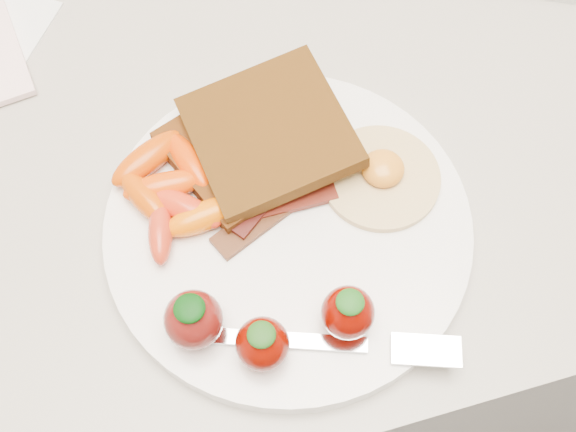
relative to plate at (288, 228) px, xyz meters
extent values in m
cube|color=gray|center=(0.03, 0.14, -0.46)|extent=(2.00, 0.60, 0.90)
cylinder|color=white|center=(0.00, 0.00, 0.00)|extent=(0.27, 0.27, 0.02)
cube|color=#38210A|center=(-0.02, 0.07, 0.02)|extent=(0.13, 0.13, 0.01)
cube|color=black|center=(0.00, 0.07, 0.03)|extent=(0.13, 0.12, 0.03)
cylinder|color=beige|center=(0.08, 0.02, 0.01)|extent=(0.11, 0.11, 0.01)
ellipsoid|color=orange|center=(0.08, 0.02, 0.02)|extent=(0.04, 0.04, 0.02)
cube|color=black|center=(-0.02, 0.01, 0.01)|extent=(0.08, 0.05, 0.00)
cube|color=black|center=(0.00, 0.02, 0.01)|extent=(0.08, 0.02, 0.00)
cube|color=black|center=(-0.01, 0.03, 0.02)|extent=(0.08, 0.07, 0.00)
ellipsoid|color=#D93F01|center=(-0.08, 0.05, 0.02)|extent=(0.06, 0.02, 0.02)
ellipsoid|color=red|center=(-0.07, 0.03, 0.02)|extent=(0.06, 0.05, 0.02)
ellipsoid|color=red|center=(-0.09, 0.01, 0.02)|extent=(0.03, 0.05, 0.02)
ellipsoid|color=#D53700|center=(-0.06, 0.06, 0.02)|extent=(0.04, 0.06, 0.02)
ellipsoid|color=#C33D00|center=(-0.09, 0.08, 0.02)|extent=(0.07, 0.05, 0.02)
ellipsoid|color=#DF5D00|center=(-0.06, 0.02, 0.02)|extent=(0.07, 0.03, 0.02)
ellipsoid|color=#C84300|center=(-0.10, 0.04, 0.02)|extent=(0.04, 0.06, 0.02)
ellipsoid|color=#5B100C|center=(-0.08, -0.06, 0.03)|extent=(0.04, 0.04, 0.04)
ellipsoid|color=black|center=(-0.08, -0.06, 0.05)|extent=(0.02, 0.02, 0.01)
ellipsoid|color=#5C0700|center=(-0.04, -0.09, 0.03)|extent=(0.04, 0.04, 0.04)
ellipsoid|color=#1A4411|center=(-0.04, -0.09, 0.05)|extent=(0.02, 0.02, 0.01)
ellipsoid|color=#5D0600|center=(0.02, -0.08, 0.03)|extent=(0.04, 0.04, 0.04)
ellipsoid|color=#154A11|center=(0.02, -0.08, 0.05)|extent=(0.02, 0.02, 0.01)
cube|color=silver|center=(-0.03, -0.09, 0.01)|extent=(0.11, 0.05, 0.00)
cube|color=silver|center=(0.06, -0.12, 0.01)|extent=(0.05, 0.04, 0.00)
camera|label=1|loc=(-0.06, -0.22, 0.48)|focal=45.00mm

